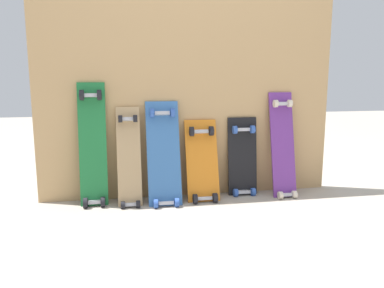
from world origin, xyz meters
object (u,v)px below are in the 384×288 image
at_px(skateboard_orange, 202,165).
at_px(skateboard_purple, 283,149).
at_px(skateboard_natural, 129,161).
at_px(skateboard_green, 93,149).
at_px(skateboard_blue, 164,158).
at_px(skateboard_black, 243,161).

height_order(skateboard_orange, skateboard_purple, skateboard_purple).
xyz_separation_m(skateboard_natural, skateboard_purple, (1.13, 0.01, 0.05)).
xyz_separation_m(skateboard_green, skateboard_natural, (0.24, -0.03, -0.09)).
xyz_separation_m(skateboard_orange, skateboard_purple, (0.61, 0.00, 0.09)).
bearing_deg(skateboard_purple, skateboard_orange, -179.80).
bearing_deg(skateboard_blue, skateboard_orange, 4.04).
relative_size(skateboard_green, skateboard_natural, 1.21).
relative_size(skateboard_green, skateboard_blue, 1.16).
distance_m(skateboard_natural, skateboard_black, 0.85).
relative_size(skateboard_natural, skateboard_purple, 0.89).
height_order(skateboard_black, skateboard_purple, skateboard_purple).
relative_size(skateboard_green, skateboard_black, 1.40).
distance_m(skateboard_green, skateboard_black, 1.09).
distance_m(skateboard_orange, skateboard_purple, 0.62).
bearing_deg(skateboard_purple, skateboard_natural, -179.73).
relative_size(skateboard_orange, skateboard_purple, 0.76).
bearing_deg(skateboard_orange, skateboard_green, 177.74).
height_order(skateboard_green, skateboard_black, skateboard_green).
relative_size(skateboard_orange, skateboard_black, 0.98).
height_order(skateboard_natural, skateboard_blue, skateboard_blue).
xyz_separation_m(skateboard_green, skateboard_purple, (1.38, -0.03, -0.04)).
distance_m(skateboard_blue, skateboard_orange, 0.29).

